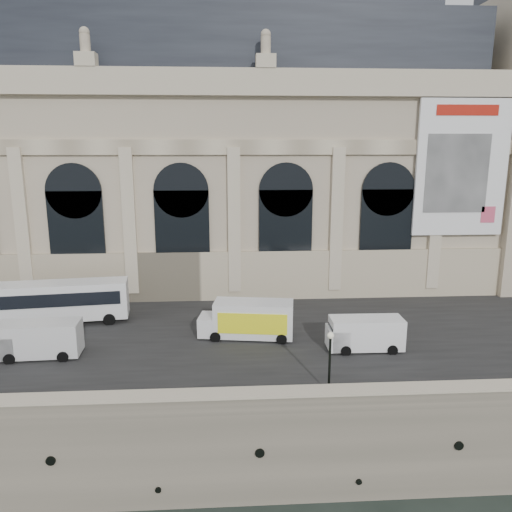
% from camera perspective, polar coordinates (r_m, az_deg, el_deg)
% --- Properties ---
extents(ground, '(260.00, 260.00, 0.00)m').
position_cam_1_polar(ground, '(33.57, -3.40, -26.73)').
color(ground, black).
rests_on(ground, ground).
extents(quay, '(160.00, 70.00, 6.00)m').
position_cam_1_polar(quay, '(63.63, -3.53, -4.04)').
color(quay, gray).
rests_on(quay, ground).
extents(street, '(160.00, 24.00, 0.06)m').
position_cam_1_polar(street, '(42.76, -3.56, -8.26)').
color(street, '#2D2D2D').
rests_on(street, quay).
extents(parapet, '(160.00, 1.40, 1.21)m').
position_cam_1_polar(parapet, '(30.33, -3.57, -16.29)').
color(parapet, gray).
rests_on(parapet, quay).
extents(museum, '(69.00, 18.70, 29.10)m').
position_cam_1_polar(museum, '(57.15, -9.88, 10.93)').
color(museum, '#C4B597').
rests_on(museum, quay).
extents(bus_left, '(12.66, 4.06, 3.67)m').
position_cam_1_polar(bus_left, '(46.61, -22.09, -4.78)').
color(bus_left, white).
rests_on(bus_left, quay).
extents(van_b, '(6.07, 2.70, 2.66)m').
position_cam_1_polar(van_b, '(40.23, -23.98, -8.74)').
color(van_b, silver).
rests_on(van_b, quay).
extents(van_c, '(5.69, 2.43, 2.52)m').
position_cam_1_polar(van_c, '(38.94, 11.96, -8.69)').
color(van_c, white).
rests_on(van_c, quay).
extents(box_truck, '(7.79, 3.55, 3.03)m').
position_cam_1_polar(box_truck, '(40.32, -0.89, -7.28)').
color(box_truck, white).
rests_on(box_truck, quay).
extents(lamp_right, '(0.42, 0.42, 4.09)m').
position_cam_1_polar(lamp_right, '(31.89, 8.41, -12.04)').
color(lamp_right, black).
rests_on(lamp_right, quay).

